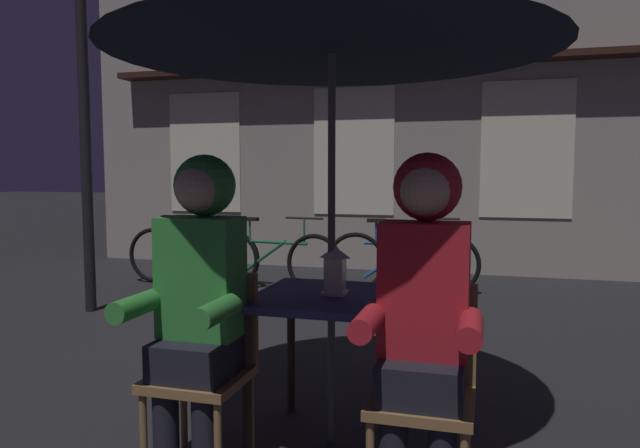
% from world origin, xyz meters
% --- Properties ---
extents(ground_plane, '(60.00, 60.00, 0.00)m').
position_xyz_m(ground_plane, '(0.00, 0.00, 0.00)').
color(ground_plane, '#232326').
extents(cafe_table, '(0.72, 0.72, 0.74)m').
position_xyz_m(cafe_table, '(0.00, 0.00, 0.64)').
color(cafe_table, navy).
rests_on(cafe_table, ground_plane).
extents(patio_umbrella, '(2.10, 2.10, 2.31)m').
position_xyz_m(patio_umbrella, '(0.00, 0.00, 2.06)').
color(patio_umbrella, '#4C4C51').
rests_on(patio_umbrella, ground_plane).
extents(lantern, '(0.11, 0.11, 0.23)m').
position_xyz_m(lantern, '(0.02, -0.00, 0.86)').
color(lantern, white).
rests_on(lantern, cafe_table).
extents(chair_left, '(0.40, 0.40, 0.87)m').
position_xyz_m(chair_left, '(-0.48, -0.37, 0.49)').
color(chair_left, olive).
rests_on(chair_left, ground_plane).
extents(chair_right, '(0.40, 0.40, 0.87)m').
position_xyz_m(chair_right, '(0.48, -0.37, 0.49)').
color(chair_right, olive).
rests_on(chair_right, ground_plane).
extents(person_left_hooded, '(0.45, 0.56, 1.40)m').
position_xyz_m(person_left_hooded, '(-0.48, -0.43, 0.85)').
color(person_left_hooded, black).
rests_on(person_left_hooded, ground_plane).
extents(person_right_hooded, '(0.45, 0.56, 1.40)m').
position_xyz_m(person_right_hooded, '(0.48, -0.43, 0.85)').
color(person_right_hooded, black).
rests_on(person_right_hooded, ground_plane).
extents(shopfront_building, '(10.00, 0.93, 6.20)m').
position_xyz_m(shopfront_building, '(0.07, 5.40, 3.09)').
color(shopfront_building, '#9E9389').
rests_on(shopfront_building, ground_plane).
extents(street_lamp, '(0.32, 0.32, 3.88)m').
position_xyz_m(street_lamp, '(-2.91, 2.04, 2.71)').
color(street_lamp, black).
rests_on(street_lamp, ground_plane).
extents(bicycle_nearest, '(1.68, 0.08, 0.84)m').
position_xyz_m(bicycle_nearest, '(-2.61, 3.48, 0.35)').
color(bicycle_nearest, black).
rests_on(bicycle_nearest, ground_plane).
extents(bicycle_second, '(1.67, 0.25, 0.84)m').
position_xyz_m(bicycle_second, '(-1.58, 3.42, 0.35)').
color(bicycle_second, black).
rests_on(bicycle_second, ground_plane).
extents(bicycle_third, '(1.68, 0.20, 0.84)m').
position_xyz_m(bicycle_third, '(-0.17, 3.68, 0.35)').
color(bicycle_third, black).
rests_on(bicycle_third, ground_plane).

